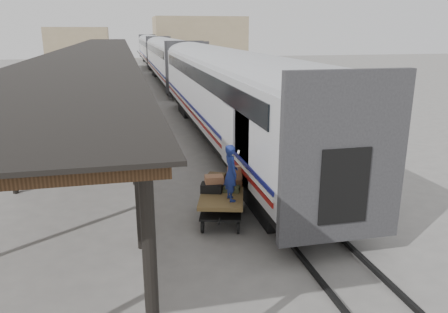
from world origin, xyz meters
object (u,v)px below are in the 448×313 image
porter (231,173)px  pedestrian (108,103)px  baggage_cart (222,199)px  luggage_tug (105,105)px

porter → pedestrian: porter is taller
baggage_cart → pedestrian: 17.40m
baggage_cart → porter: (0.11, -0.65, 1.01)m
baggage_cart → luggage_tug: luggage_tug is taller
luggage_tug → porter: porter is taller
luggage_tug → porter: size_ratio=1.14×
luggage_tug → pedestrian: size_ratio=0.94×
luggage_tug → baggage_cart: bearing=-100.1°
luggage_tug → pedestrian: 1.33m
baggage_cart → luggage_tug: bearing=117.7°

